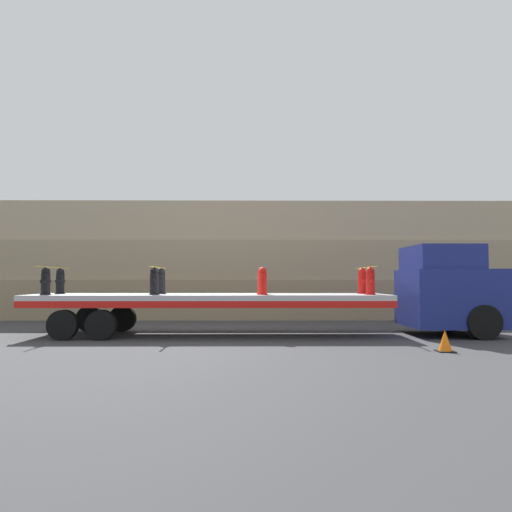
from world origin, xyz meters
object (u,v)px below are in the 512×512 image
fire_hydrant_red_far_3 (362,281)px  fire_hydrant_red_near_2 (263,281)px  fire_hydrant_black_far_0 (60,281)px  fire_hydrant_red_near_3 (370,281)px  flatbed_trailer (192,301)px  fire_hydrant_black_near_0 (46,281)px  fire_hydrant_black_far_1 (161,281)px  truck_cab (452,290)px  traffic_cone (445,341)px  fire_hydrant_black_near_1 (154,281)px  fire_hydrant_red_far_2 (262,281)px

fire_hydrant_red_far_3 → fire_hydrant_red_near_2: bearing=-160.8°
fire_hydrant_black_far_0 → fire_hydrant_red_near_3: bearing=-6.6°
flatbed_trailer → fire_hydrant_red_far_3: fire_hydrant_red_far_3 is taller
fire_hydrant_black_near_0 → fire_hydrant_black_far_1: (3.26, 1.13, 0.00)m
truck_cab → traffic_cone: (-1.62, -3.57, -1.16)m
fire_hydrant_black_far_0 → traffic_cone: (10.86, -4.14, -1.43)m
truck_cab → fire_hydrant_red_near_3: truck_cab is taller
flatbed_trailer → fire_hydrant_black_far_1: fire_hydrant_black_far_1 is taller
truck_cab → fire_hydrant_red_near_3: bearing=-168.1°
fire_hydrant_red_near_3 → fire_hydrant_black_near_1: bearing=180.0°
truck_cab → fire_hydrant_black_near_1: bearing=-176.5°
fire_hydrant_black_near_0 → fire_hydrant_red_near_3: size_ratio=1.00×
fire_hydrant_black_far_0 → fire_hydrant_red_far_2: size_ratio=1.00×
fire_hydrant_black_near_1 → fire_hydrant_red_far_2: same height
fire_hydrant_red_near_3 → fire_hydrant_red_far_3: bearing=90.0°
fire_hydrant_black_near_0 → fire_hydrant_black_far_1: same height
fire_hydrant_black_far_1 → fire_hydrant_red_far_3: bearing=0.0°
fire_hydrant_black_near_1 → fire_hydrant_red_near_3: 6.53m
fire_hydrant_black_far_1 → fire_hydrant_red_near_3: bearing=-9.9°
fire_hydrant_black_far_0 → fire_hydrant_black_near_1: size_ratio=1.00×
traffic_cone → fire_hydrant_red_far_2: bearing=136.4°
fire_hydrant_black_near_1 → fire_hydrant_black_far_0: bearing=160.8°
fire_hydrant_black_near_0 → fire_hydrant_red_far_2: size_ratio=1.00×
fire_hydrant_black_far_1 → fire_hydrant_black_near_0: bearing=-160.8°
fire_hydrant_red_far_2 → traffic_cone: bearing=-43.6°
flatbed_trailer → fire_hydrant_black_far_1: bearing=152.2°
flatbed_trailer → fire_hydrant_black_far_1: size_ratio=13.19×
fire_hydrant_red_far_2 → traffic_cone: (4.34, -4.14, -1.43)m
flatbed_trailer → truck_cab: bearing=0.0°
fire_hydrant_red_near_2 → traffic_cone: (4.34, -3.00, -1.43)m
fire_hydrant_red_near_2 → flatbed_trailer: bearing=165.5°
fire_hydrant_black_far_1 → fire_hydrant_red_near_2: size_ratio=1.00×
fire_hydrant_black_far_1 → fire_hydrant_red_near_3: (6.53, -1.13, 0.00)m
fire_hydrant_black_near_1 → fire_hydrant_red_near_2: (3.26, 0.00, 0.00)m
fire_hydrant_red_far_2 → fire_hydrant_red_near_3: bearing=-19.2°
flatbed_trailer → fire_hydrant_black_near_1: (-1.08, -0.57, 0.61)m
traffic_cone → fire_hydrant_black_far_1: bearing=151.4°
fire_hydrant_black_near_0 → fire_hydrant_black_far_0: same height
flatbed_trailer → fire_hydrant_red_near_3: (5.45, -0.57, 0.61)m
fire_hydrant_black_far_0 → traffic_cone: bearing=-20.8°
fire_hydrant_black_near_1 → fire_hydrant_black_far_1: (0.00, 1.13, 0.00)m
fire_hydrant_black_near_1 → fire_hydrant_red_far_3: bearing=9.9°
flatbed_trailer → fire_hydrant_black_far_0: size_ratio=13.19×
flatbed_trailer → fire_hydrant_red_far_3: 5.51m
truck_cab → fire_hydrant_red_far_2: bearing=174.6°
fire_hydrant_red_near_3 → traffic_cone: size_ratio=1.61×
truck_cab → fire_hydrant_red_far_3: bearing=168.1°
fire_hydrant_red_far_2 → fire_hydrant_black_far_0: bearing=180.0°
fire_hydrant_red_near_2 → fire_hydrant_red_near_3: size_ratio=1.00×
fire_hydrant_red_near_2 → fire_hydrant_red_far_2: size_ratio=1.00×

